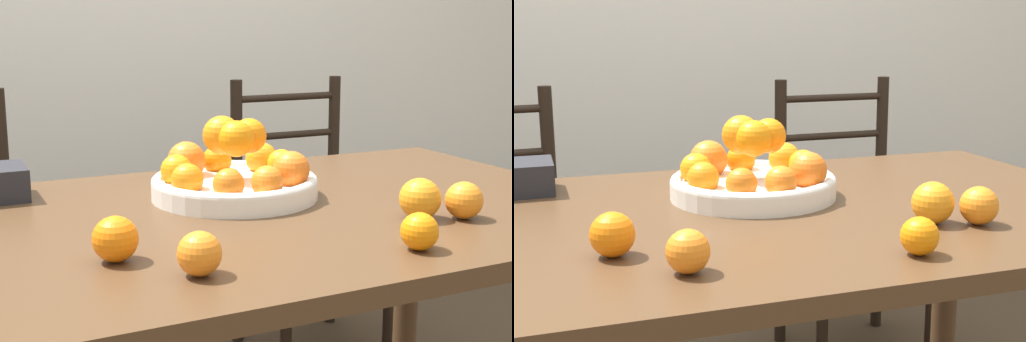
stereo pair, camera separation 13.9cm
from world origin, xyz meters
The scene contains 8 objects.
dining_table centered at (0.00, 0.00, 0.64)m, with size 1.43×0.89×0.74m.
fruit_bowl centered at (-0.02, 0.12, 0.79)m, with size 0.35×0.35×0.17m.
orange_loose_0 centered at (-0.35, -0.18, 0.78)m, with size 0.07×0.07×0.07m.
orange_loose_1 centered at (0.10, -0.34, 0.77)m, with size 0.06×0.06×0.06m.
orange_loose_2 centered at (-0.26, -0.30, 0.77)m, with size 0.07×0.07×0.07m.
orange_loose_3 centered at (0.30, -0.22, 0.78)m, with size 0.07×0.07×0.07m.
orange_loose_4 centered at (0.22, -0.19, 0.78)m, with size 0.08×0.08×0.08m.
chair_right centered at (0.53, 0.78, 0.46)m, with size 0.42×0.40×0.92m.
Camera 1 is at (-0.61, -1.22, 1.10)m, focal length 50.00 mm.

